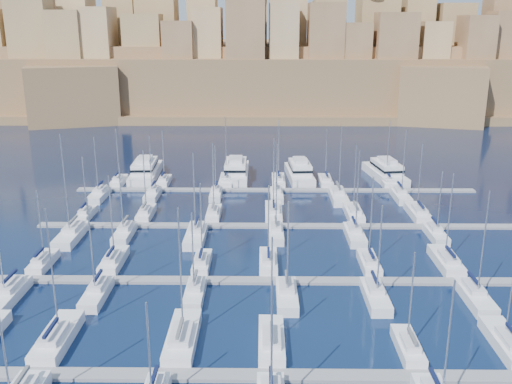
{
  "coord_description": "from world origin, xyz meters",
  "views": [
    {
      "loc": [
        -2.8,
        -83.69,
        34.48
      ],
      "look_at": [
        -3.82,
        6.0,
        7.57
      ],
      "focal_mm": 40.0,
      "sensor_mm": 36.0,
      "label": 1
    }
  ],
  "objects_px": {
    "motor_yacht_c": "(300,172)",
    "motor_yacht_d": "(385,172)",
    "sailboat_2": "(182,338)",
    "sailboat_4": "(408,347)",
    "motor_yacht_a": "(145,170)",
    "motor_yacht_b": "(236,171)"
  },
  "relations": [
    {
      "from": "motor_yacht_d",
      "to": "sailboat_4",
      "type": "bearing_deg",
      "value": -99.69
    },
    {
      "from": "sailboat_4",
      "to": "motor_yacht_b",
      "type": "height_order",
      "value": "sailboat_4"
    },
    {
      "from": "motor_yacht_d",
      "to": "motor_yacht_c",
      "type": "bearing_deg",
      "value": -178.69
    },
    {
      "from": "motor_yacht_a",
      "to": "motor_yacht_c",
      "type": "height_order",
      "value": "same"
    },
    {
      "from": "motor_yacht_c",
      "to": "motor_yacht_d",
      "type": "xyz_separation_m",
      "value": [
        19.58,
        0.45,
        -0.0
      ]
    },
    {
      "from": "motor_yacht_a",
      "to": "motor_yacht_b",
      "type": "distance_m",
      "value": 20.74
    },
    {
      "from": "sailboat_2",
      "to": "sailboat_4",
      "type": "height_order",
      "value": "sailboat_2"
    },
    {
      "from": "sailboat_4",
      "to": "motor_yacht_d",
      "type": "xyz_separation_m",
      "value": [
        12.18,
        71.32,
        1.01
      ]
    },
    {
      "from": "motor_yacht_b",
      "to": "sailboat_4",
      "type": "bearing_deg",
      "value": -72.99
    },
    {
      "from": "sailboat_2",
      "to": "motor_yacht_d",
      "type": "bearing_deg",
      "value": 62.17
    },
    {
      "from": "motor_yacht_c",
      "to": "sailboat_4",
      "type": "bearing_deg",
      "value": -84.04
    },
    {
      "from": "motor_yacht_a",
      "to": "motor_yacht_c",
      "type": "distance_m",
      "value": 35.27
    },
    {
      "from": "sailboat_2",
      "to": "sailboat_4",
      "type": "xyz_separation_m",
      "value": [
        24.69,
        -1.49,
        -0.06
      ]
    },
    {
      "from": "motor_yacht_a",
      "to": "sailboat_4",
      "type": "bearing_deg",
      "value": -59.24
    },
    {
      "from": "motor_yacht_b",
      "to": "motor_yacht_d",
      "type": "height_order",
      "value": "same"
    },
    {
      "from": "motor_yacht_c",
      "to": "sailboat_2",
      "type": "bearing_deg",
      "value": -103.99
    },
    {
      "from": "motor_yacht_b",
      "to": "motor_yacht_d",
      "type": "xyz_separation_m",
      "value": [
        34.1,
        -0.31,
        -0.0
      ]
    },
    {
      "from": "sailboat_2",
      "to": "motor_yacht_a",
      "type": "bearing_deg",
      "value": 104.36
    },
    {
      "from": "sailboat_4",
      "to": "sailboat_2",
      "type": "bearing_deg",
      "value": 176.55
    },
    {
      "from": "motor_yacht_c",
      "to": "motor_yacht_d",
      "type": "distance_m",
      "value": 19.59
    },
    {
      "from": "sailboat_2",
      "to": "motor_yacht_d",
      "type": "distance_m",
      "value": 78.97
    },
    {
      "from": "sailboat_4",
      "to": "motor_yacht_a",
      "type": "height_order",
      "value": "sailboat_4"
    }
  ]
}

